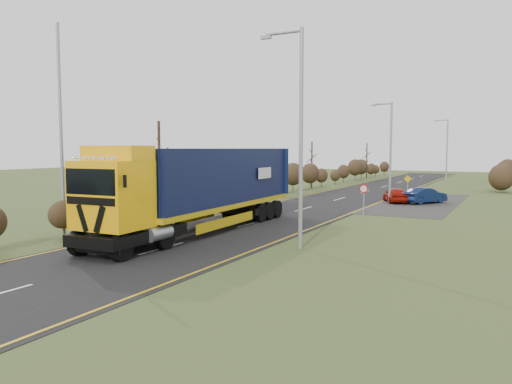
{
  "coord_description": "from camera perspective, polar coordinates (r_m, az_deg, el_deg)",
  "views": [
    {
      "loc": [
        13.57,
        -20.89,
        4.34
      ],
      "look_at": [
        0.33,
        4.1,
        1.87
      ],
      "focal_mm": 35.0,
      "sensor_mm": 36.0,
      "label": 1
    }
  ],
  "objects": [
    {
      "name": "car_blue_sedan",
      "position": [
        41.46,
        18.73,
        -0.41
      ],
      "size": [
        3.14,
        3.93,
        1.25
      ],
      "primitive_type": "imported",
      "rotation": [
        0.0,
        0.0,
        2.58
      ],
      "color": "#0A163A",
      "rests_on": "ground"
    },
    {
      "name": "streetlight_far",
      "position": [
        69.28,
        20.92,
        4.76
      ],
      "size": [
        1.74,
        0.18,
        8.13
      ],
      "color": "#949799",
      "rests_on": "ground"
    },
    {
      "name": "streetlight_mid",
      "position": [
        40.42,
        15.02,
        4.84
      ],
      "size": [
        1.7,
        0.18,
        7.94
      ],
      "color": "#949799",
      "rests_on": "ground"
    },
    {
      "name": "ground",
      "position": [
        25.28,
        -5.04,
        -4.91
      ],
      "size": [
        160.0,
        160.0,
        0.0
      ],
      "primitive_type": "plane",
      "color": "#424E21",
      "rests_on": "ground"
    },
    {
      "name": "warning_board",
      "position": [
        49.1,
        16.94,
        1.01
      ],
      "size": [
        0.7,
        0.11,
        1.84
      ],
      "color": "#949799",
      "rests_on": "ground"
    },
    {
      "name": "streetlight_near",
      "position": [
        21.5,
        4.87,
        7.25
      ],
      "size": [
        2.0,
        0.19,
        9.41
      ],
      "color": "#949799",
      "rests_on": "ground"
    },
    {
      "name": "road",
      "position": [
        34.01,
        4.16,
        -2.33
      ],
      "size": [
        8.0,
        120.0,
        0.02
      ],
      "primitive_type": "cube",
      "color": "black",
      "rests_on": "ground"
    },
    {
      "name": "layby",
      "position": [
        41.72,
        18.0,
        -1.2
      ],
      "size": [
        6.0,
        18.0,
        0.02
      ],
      "primitive_type": "cube",
      "color": "#2F2C2A",
      "rests_on": "ground"
    },
    {
      "name": "lorry",
      "position": [
        25.99,
        -6.09,
        0.97
      ],
      "size": [
        3.13,
        16.07,
        4.46
      ],
      "rotation": [
        0.0,
        0.0,
        0.04
      ],
      "color": "black",
      "rests_on": "ground"
    },
    {
      "name": "left_pole",
      "position": [
        25.97,
        -21.4,
        6.44
      ],
      "size": [
        0.16,
        0.16,
        10.29
      ],
      "primitive_type": "cylinder",
      "color": "#949799",
      "rests_on": "ground"
    },
    {
      "name": "hedgerow",
      "position": [
        34.91,
        -6.28,
        0.5
      ],
      "size": [
        2.24,
        102.04,
        6.05
      ],
      "color": "#2F2215",
      "rests_on": "ground"
    },
    {
      "name": "speed_sign",
      "position": [
        32.6,
        12.2,
        -0.27
      ],
      "size": [
        0.57,
        0.1,
        2.06
      ],
      "color": "#949799",
      "rests_on": "ground"
    },
    {
      "name": "car_red_hatchback",
      "position": [
        41.57,
        15.62,
        -0.33
      ],
      "size": [
        2.8,
        3.87,
        1.23
      ],
      "primitive_type": "imported",
      "rotation": [
        0.0,
        0.0,
        3.57
      ],
      "color": "#981307",
      "rests_on": "ground"
    },
    {
      "name": "lane_markings",
      "position": [
        33.73,
        3.95,
        -2.36
      ],
      "size": [
        7.52,
        116.0,
        0.01
      ],
      "color": "#C19712",
      "rests_on": "road"
    }
  ]
}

